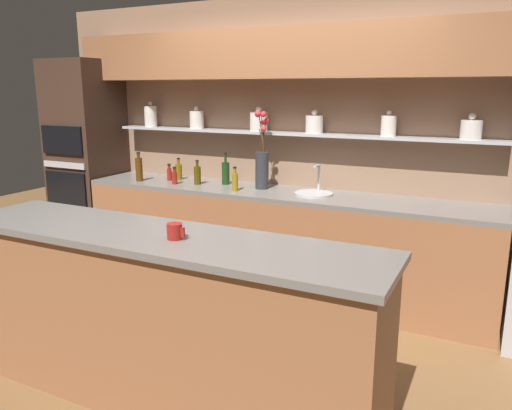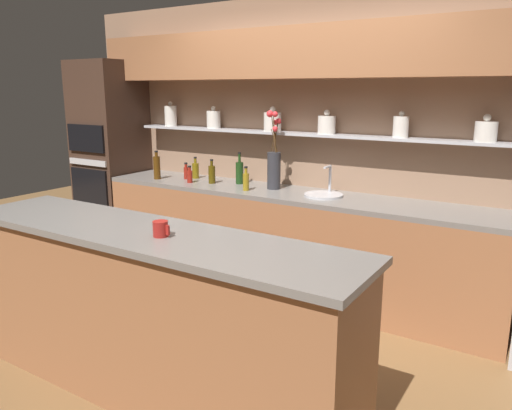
{
  "view_description": "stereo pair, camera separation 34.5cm",
  "coord_description": "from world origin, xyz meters",
  "px_view_note": "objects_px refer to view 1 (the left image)",
  "views": [
    {
      "loc": [
        1.66,
        -2.68,
        1.79
      ],
      "look_at": [
        0.16,
        0.34,
        1.01
      ],
      "focal_mm": 35.0,
      "sensor_mm": 36.0,
      "label": 1
    },
    {
      "loc": [
        1.96,
        -2.51,
        1.79
      ],
      "look_at": [
        0.16,
        0.34,
        1.01
      ],
      "focal_mm": 35.0,
      "sensor_mm": 36.0,
      "label": 2
    }
  ],
  "objects_px": {
    "bottle_oil_6": "(197,175)",
    "coffee_mug": "(175,231)",
    "flower_vase": "(262,164)",
    "bottle_sauce_2": "(169,173)",
    "bottle_oil_4": "(179,171)",
    "bottle_wine_0": "(226,173)",
    "sink_fixture": "(314,192)",
    "bottle_oil_1": "(235,181)",
    "bottle_spirit_5": "(139,169)",
    "bottle_sauce_3": "(175,177)",
    "oven_tower": "(88,162)"
  },
  "relations": [
    {
      "from": "oven_tower",
      "to": "bottle_sauce_2",
      "type": "height_order",
      "value": "oven_tower"
    },
    {
      "from": "bottle_wine_0",
      "to": "bottle_oil_1",
      "type": "height_order",
      "value": "bottle_wine_0"
    },
    {
      "from": "bottle_wine_0",
      "to": "bottle_sauce_2",
      "type": "bearing_deg",
      "value": -173.04
    },
    {
      "from": "oven_tower",
      "to": "bottle_oil_1",
      "type": "height_order",
      "value": "oven_tower"
    },
    {
      "from": "bottle_spirit_5",
      "to": "bottle_oil_4",
      "type": "bearing_deg",
      "value": 38.79
    },
    {
      "from": "bottle_sauce_2",
      "to": "sink_fixture",
      "type": "bearing_deg",
      "value": -0.51
    },
    {
      "from": "bottle_sauce_2",
      "to": "bottle_spirit_5",
      "type": "bearing_deg",
      "value": -148.04
    },
    {
      "from": "oven_tower",
      "to": "coffee_mug",
      "type": "relative_size",
      "value": 20.43
    },
    {
      "from": "sink_fixture",
      "to": "bottle_spirit_5",
      "type": "distance_m",
      "value": 1.76
    },
    {
      "from": "flower_vase",
      "to": "bottle_oil_4",
      "type": "distance_m",
      "value": 0.95
    },
    {
      "from": "oven_tower",
      "to": "bottle_spirit_5",
      "type": "xyz_separation_m",
      "value": [
        0.79,
        -0.13,
        -0.0
      ]
    },
    {
      "from": "sink_fixture",
      "to": "bottle_sauce_2",
      "type": "xyz_separation_m",
      "value": [
        -1.51,
        0.01,
        0.05
      ]
    },
    {
      "from": "bottle_oil_4",
      "to": "bottle_oil_6",
      "type": "height_order",
      "value": "bottle_oil_6"
    },
    {
      "from": "flower_vase",
      "to": "bottle_wine_0",
      "type": "xyz_separation_m",
      "value": [
        -0.4,
        0.04,
        -0.12
      ]
    },
    {
      "from": "sink_fixture",
      "to": "oven_tower",
      "type": "bearing_deg",
      "value": -179.74
    },
    {
      "from": "oven_tower",
      "to": "bottle_wine_0",
      "type": "bearing_deg",
      "value": 3.42
    },
    {
      "from": "bottle_oil_6",
      "to": "bottle_sauce_3",
      "type": "bearing_deg",
      "value": -156.19
    },
    {
      "from": "bottle_oil_1",
      "to": "coffee_mug",
      "type": "relative_size",
      "value": 2.1
    },
    {
      "from": "bottle_oil_6",
      "to": "coffee_mug",
      "type": "height_order",
      "value": "bottle_oil_6"
    },
    {
      "from": "bottle_oil_1",
      "to": "bottle_sauce_3",
      "type": "xyz_separation_m",
      "value": [
        -0.66,
        0.03,
        -0.02
      ]
    },
    {
      "from": "bottle_oil_1",
      "to": "bottle_oil_6",
      "type": "bearing_deg",
      "value": 165.9
    },
    {
      "from": "flower_vase",
      "to": "bottle_sauce_2",
      "type": "bearing_deg",
      "value": -178.14
    },
    {
      "from": "sink_fixture",
      "to": "bottle_sauce_2",
      "type": "distance_m",
      "value": 1.51
    },
    {
      "from": "bottle_oil_4",
      "to": "bottle_spirit_5",
      "type": "xyz_separation_m",
      "value": [
        -0.3,
        -0.24,
        0.04
      ]
    },
    {
      "from": "flower_vase",
      "to": "sink_fixture",
      "type": "bearing_deg",
      "value": -5.07
    },
    {
      "from": "oven_tower",
      "to": "flower_vase",
      "type": "xyz_separation_m",
      "value": [
        2.03,
        0.06,
        0.1
      ]
    },
    {
      "from": "bottle_spirit_5",
      "to": "bottle_oil_1",
      "type": "bearing_deg",
      "value": -0.64
    },
    {
      "from": "bottle_oil_1",
      "to": "bottle_spirit_5",
      "type": "xyz_separation_m",
      "value": [
        -1.07,
        0.01,
        0.03
      ]
    },
    {
      "from": "flower_vase",
      "to": "sink_fixture",
      "type": "xyz_separation_m",
      "value": [
        0.51,
        -0.05,
        -0.2
      ]
    },
    {
      "from": "bottle_oil_4",
      "to": "bottle_sauce_3",
      "type": "bearing_deg",
      "value": -64.07
    },
    {
      "from": "oven_tower",
      "to": "coffee_mug",
      "type": "height_order",
      "value": "oven_tower"
    },
    {
      "from": "sink_fixture",
      "to": "bottle_spirit_5",
      "type": "bearing_deg",
      "value": -175.44
    },
    {
      "from": "bottle_wine_0",
      "to": "flower_vase",
      "type": "bearing_deg",
      "value": -5.78
    },
    {
      "from": "bottle_sauce_2",
      "to": "bottle_sauce_3",
      "type": "relative_size",
      "value": 1.01
    },
    {
      "from": "bottle_sauce_2",
      "to": "bottle_oil_4",
      "type": "bearing_deg",
      "value": 58.99
    },
    {
      "from": "bottle_oil_1",
      "to": "bottle_spirit_5",
      "type": "height_order",
      "value": "bottle_spirit_5"
    },
    {
      "from": "bottle_sauce_2",
      "to": "bottle_spirit_5",
      "type": "height_order",
      "value": "bottle_spirit_5"
    },
    {
      "from": "flower_vase",
      "to": "bottle_sauce_3",
      "type": "distance_m",
      "value": 0.86
    },
    {
      "from": "bottle_oil_1",
      "to": "bottle_sauce_2",
      "type": "distance_m",
      "value": 0.84
    },
    {
      "from": "flower_vase",
      "to": "bottle_sauce_3",
      "type": "bearing_deg",
      "value": -168.58
    },
    {
      "from": "bottle_oil_1",
      "to": "bottle_sauce_3",
      "type": "bearing_deg",
      "value": 177.5
    },
    {
      "from": "bottle_sauce_3",
      "to": "bottle_spirit_5",
      "type": "bearing_deg",
      "value": -177.59
    },
    {
      "from": "flower_vase",
      "to": "sink_fixture",
      "type": "distance_m",
      "value": 0.55
    },
    {
      "from": "bottle_oil_1",
      "to": "bottle_sauce_2",
      "type": "xyz_separation_m",
      "value": [
        -0.82,
        0.16,
        -0.02
      ]
    },
    {
      "from": "coffee_mug",
      "to": "flower_vase",
      "type": "bearing_deg",
      "value": 102.0
    },
    {
      "from": "bottle_oil_1",
      "to": "bottle_sauce_2",
      "type": "bearing_deg",
      "value": 168.66
    },
    {
      "from": "bottle_oil_1",
      "to": "bottle_oil_6",
      "type": "height_order",
      "value": "bottle_oil_6"
    },
    {
      "from": "bottle_sauce_2",
      "to": "bottle_spirit_5",
      "type": "xyz_separation_m",
      "value": [
        -0.25,
        -0.15,
        0.05
      ]
    },
    {
      "from": "bottle_wine_0",
      "to": "bottle_oil_6",
      "type": "height_order",
      "value": "bottle_wine_0"
    },
    {
      "from": "bottle_wine_0",
      "to": "bottle_sauce_2",
      "type": "height_order",
      "value": "bottle_wine_0"
    }
  ]
}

